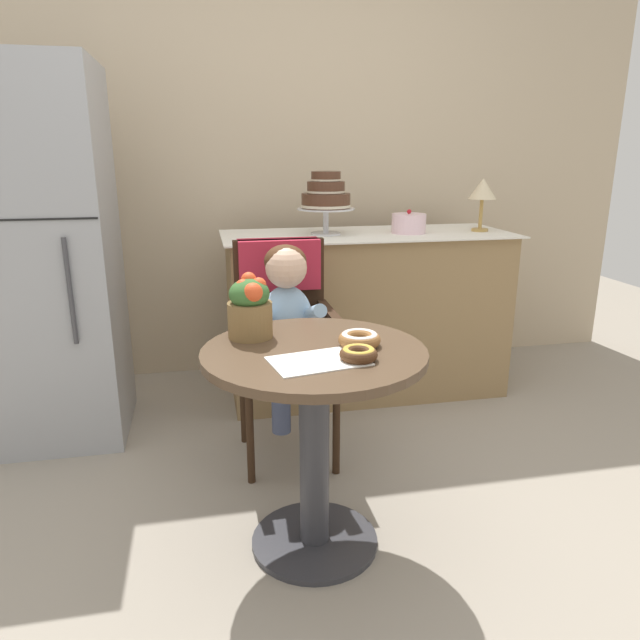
{
  "coord_description": "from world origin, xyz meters",
  "views": [
    {
      "loc": [
        -0.33,
        -1.71,
        1.32
      ],
      "look_at": [
        0.05,
        0.15,
        0.77
      ],
      "focal_mm": 32.55,
      "sensor_mm": 36.0,
      "label": 1
    }
  ],
  "objects_px": {
    "donut_mid": "(359,338)",
    "round_layer_cake": "(409,223)",
    "donut_front": "(359,353)",
    "refrigerator": "(41,260)",
    "table_lamp": "(483,191)",
    "tiered_cake_stand": "(326,197)",
    "seated_child": "(288,315)",
    "cafe_table": "(314,410)",
    "flower_vase": "(250,307)",
    "wicker_chair": "(282,314)"
  },
  "relations": [
    {
      "from": "table_lamp",
      "to": "donut_front",
      "type": "bearing_deg",
      "value": -127.63
    },
    {
      "from": "donut_mid",
      "to": "round_layer_cake",
      "type": "height_order",
      "value": "round_layer_cake"
    },
    {
      "from": "flower_vase",
      "to": "seated_child",
      "type": "bearing_deg",
      "value": 64.99
    },
    {
      "from": "donut_mid",
      "to": "tiered_cake_stand",
      "type": "bearing_deg",
      "value": 82.51
    },
    {
      "from": "table_lamp",
      "to": "refrigerator",
      "type": "bearing_deg",
      "value": -175.98
    },
    {
      "from": "donut_mid",
      "to": "table_lamp",
      "type": "height_order",
      "value": "table_lamp"
    },
    {
      "from": "donut_mid",
      "to": "flower_vase",
      "type": "distance_m",
      "value": 0.38
    },
    {
      "from": "table_lamp",
      "to": "donut_mid",
      "type": "bearing_deg",
      "value": -129.38
    },
    {
      "from": "donut_front",
      "to": "refrigerator",
      "type": "distance_m",
      "value": 1.69
    },
    {
      "from": "seated_child",
      "to": "flower_vase",
      "type": "relative_size",
      "value": 3.33
    },
    {
      "from": "tiered_cake_stand",
      "to": "refrigerator",
      "type": "bearing_deg",
      "value": -171.68
    },
    {
      "from": "cafe_table",
      "to": "round_layer_cake",
      "type": "relative_size",
      "value": 3.92
    },
    {
      "from": "donut_front",
      "to": "donut_mid",
      "type": "bearing_deg",
      "value": 73.62
    },
    {
      "from": "donut_mid",
      "to": "seated_child",
      "type": "bearing_deg",
      "value": 104.96
    },
    {
      "from": "donut_mid",
      "to": "round_layer_cake",
      "type": "relative_size",
      "value": 0.74
    },
    {
      "from": "donut_front",
      "to": "flower_vase",
      "type": "distance_m",
      "value": 0.43
    },
    {
      "from": "flower_vase",
      "to": "round_layer_cake",
      "type": "xyz_separation_m",
      "value": [
        0.95,
        1.1,
        0.12
      ]
    },
    {
      "from": "seated_child",
      "to": "flower_vase",
      "type": "height_order",
      "value": "seated_child"
    },
    {
      "from": "cafe_table",
      "to": "round_layer_cake",
      "type": "bearing_deg",
      "value": 58.76
    },
    {
      "from": "donut_front",
      "to": "flower_vase",
      "type": "bearing_deg",
      "value": 134.97
    },
    {
      "from": "table_lamp",
      "to": "refrigerator",
      "type": "relative_size",
      "value": 0.17
    },
    {
      "from": "seated_child",
      "to": "donut_front",
      "type": "relative_size",
      "value": 6.32
    },
    {
      "from": "donut_front",
      "to": "refrigerator",
      "type": "bearing_deg",
      "value": 133.29
    },
    {
      "from": "flower_vase",
      "to": "table_lamp",
      "type": "height_order",
      "value": "table_lamp"
    },
    {
      "from": "table_lamp",
      "to": "cafe_table",
      "type": "bearing_deg",
      "value": -133.18
    },
    {
      "from": "cafe_table",
      "to": "seated_child",
      "type": "distance_m",
      "value": 0.58
    },
    {
      "from": "flower_vase",
      "to": "wicker_chair",
      "type": "bearing_deg",
      "value": 71.5
    },
    {
      "from": "flower_vase",
      "to": "round_layer_cake",
      "type": "relative_size",
      "value": 1.19
    },
    {
      "from": "tiered_cake_stand",
      "to": "round_layer_cake",
      "type": "distance_m",
      "value": 0.47
    },
    {
      "from": "donut_front",
      "to": "refrigerator",
      "type": "xyz_separation_m",
      "value": [
        -1.16,
        1.23,
        0.11
      ]
    },
    {
      "from": "donut_front",
      "to": "round_layer_cake",
      "type": "xyz_separation_m",
      "value": [
        0.66,
        1.4,
        0.21
      ]
    },
    {
      "from": "wicker_chair",
      "to": "donut_front",
      "type": "relative_size",
      "value": 8.3
    },
    {
      "from": "wicker_chair",
      "to": "tiered_cake_stand",
      "type": "bearing_deg",
      "value": 62.32
    },
    {
      "from": "wicker_chair",
      "to": "table_lamp",
      "type": "distance_m",
      "value": 1.38
    },
    {
      "from": "donut_front",
      "to": "flower_vase",
      "type": "xyz_separation_m",
      "value": [
        -0.29,
        0.29,
        0.08
      ]
    },
    {
      "from": "cafe_table",
      "to": "flower_vase",
      "type": "xyz_separation_m",
      "value": [
        -0.19,
        0.16,
        0.32
      ]
    },
    {
      "from": "round_layer_cake",
      "to": "refrigerator",
      "type": "xyz_separation_m",
      "value": [
        -1.82,
        -0.17,
        -0.1
      ]
    },
    {
      "from": "wicker_chair",
      "to": "refrigerator",
      "type": "relative_size",
      "value": 0.56
    },
    {
      "from": "cafe_table",
      "to": "wicker_chair",
      "type": "xyz_separation_m",
      "value": [
        -0.0,
        0.71,
        0.13
      ]
    },
    {
      "from": "flower_vase",
      "to": "cafe_table",
      "type": "bearing_deg",
      "value": -41.54
    },
    {
      "from": "seated_child",
      "to": "donut_front",
      "type": "height_order",
      "value": "seated_child"
    },
    {
      "from": "donut_mid",
      "to": "tiered_cake_stand",
      "type": "height_order",
      "value": "tiered_cake_stand"
    },
    {
      "from": "cafe_table",
      "to": "seated_child",
      "type": "bearing_deg",
      "value": 90.09
    },
    {
      "from": "cafe_table",
      "to": "table_lamp",
      "type": "distance_m",
      "value": 1.83
    },
    {
      "from": "wicker_chair",
      "to": "donut_mid",
      "type": "height_order",
      "value": "wicker_chair"
    },
    {
      "from": "donut_front",
      "to": "round_layer_cake",
      "type": "distance_m",
      "value": 1.56
    },
    {
      "from": "table_lamp",
      "to": "refrigerator",
      "type": "distance_m",
      "value": 2.25
    },
    {
      "from": "seated_child",
      "to": "round_layer_cake",
      "type": "distance_m",
      "value": 1.08
    },
    {
      "from": "seated_child",
      "to": "donut_mid",
      "type": "xyz_separation_m",
      "value": [
        0.15,
        -0.56,
        0.07
      ]
    },
    {
      "from": "round_layer_cake",
      "to": "refrigerator",
      "type": "relative_size",
      "value": 0.11
    }
  ]
}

